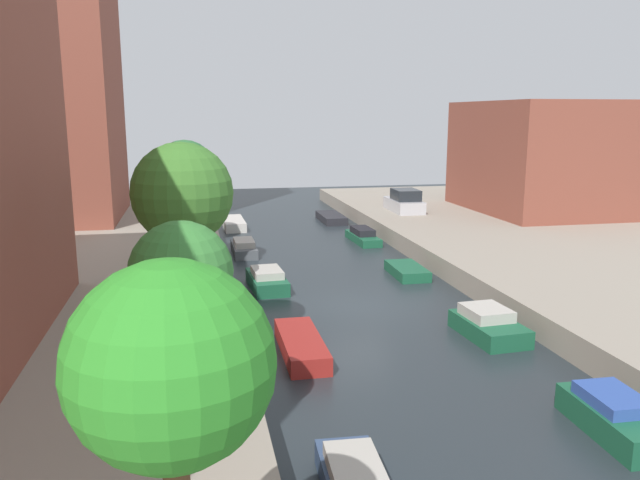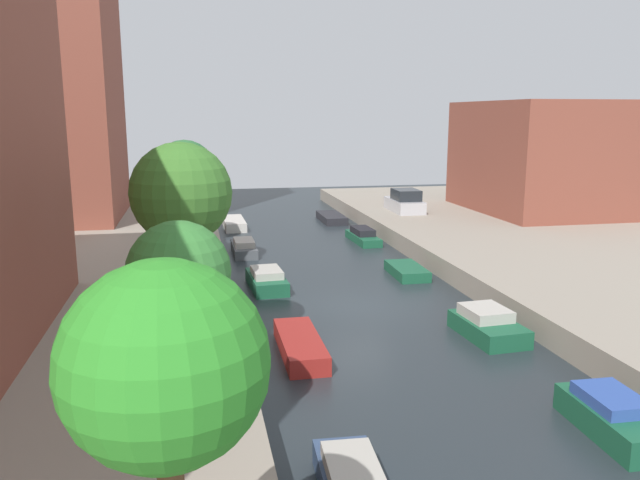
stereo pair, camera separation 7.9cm
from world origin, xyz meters
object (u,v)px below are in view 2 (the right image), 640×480
object	(u,v)px
apartment_tower_far	(25,6)
moored_boat_right_1	(614,417)
street_tree_3	(185,209)
moored_boat_right_4	(363,236)
street_tree_4	(185,172)
parked_car	(405,202)
low_block_right	(548,157)
moored_boat_right_3	(407,271)
moored_boat_left_5	(234,223)
street_tree_5	(187,179)
street_tree_1	(179,274)
moored_boat_left_3	(267,280)
moored_boat_left_2	(300,345)
moored_boat_right_5	(332,218)
street_tree_2	(181,194)
moored_boat_right_2	(488,325)
street_tree_0	(165,370)
moored_boat_left_4	(244,248)

from	to	relation	value
apartment_tower_far	moored_boat_right_1	bearing A→B (deg)	-57.67
street_tree_3	moored_boat_right_4	distance (m)	16.34
street_tree_4	parked_car	bearing A→B (deg)	37.05
low_block_right	moored_boat_right_3	world-z (taller)	low_block_right
street_tree_3	moored_boat_right_3	size ratio (longest dim) A/B	1.45
moored_boat_left_5	apartment_tower_far	bearing A→B (deg)	177.53
street_tree_5	moored_boat_left_5	bearing A→B (deg)	61.47
street_tree_1	moored_boat_left_5	bearing A→B (deg)	84.28
street_tree_4	moored_boat_left_5	xyz separation A→B (m)	(2.99, 12.59, -4.70)
moored_boat_left_3	moored_boat_right_3	distance (m)	6.95
apartment_tower_far	street_tree_1	distance (m)	33.18
apartment_tower_far	moored_boat_left_5	world-z (taller)	apartment_tower_far
low_block_right	street_tree_5	size ratio (longest dim) A/B	2.86
moored_boat_left_5	moored_boat_right_3	size ratio (longest dim) A/B	1.41
low_block_right	street_tree_5	xyz separation A→B (m)	(-24.69, -2.63, -0.81)
street_tree_1	moored_boat_left_2	bearing A→B (deg)	59.95
street_tree_5	moored_boat_right_1	xyz separation A→B (m)	(10.16, -24.75, -3.53)
moored_boat_right_1	moored_boat_right_5	world-z (taller)	moored_boat_right_1
street_tree_2	moored_boat_right_3	bearing A→B (deg)	41.85
moored_boat_left_2	moored_boat_left_3	distance (m)	8.00
street_tree_5	moored_boat_right_2	bearing A→B (deg)	-60.13
street_tree_0	parked_car	xyz separation A→B (m)	(14.77, 34.81, -3.39)
parked_car	moored_boat_right_3	size ratio (longest dim) A/B	1.34
street_tree_2	moored_boat_left_3	xyz separation A→B (m)	(3.41, 8.35, -4.97)
moored_boat_right_1	street_tree_5	bearing A→B (deg)	112.32
street_tree_1	street_tree_4	size ratio (longest dim) A/B	0.83
moored_boat_right_3	moored_boat_right_1	bearing A→B (deg)	-90.51
low_block_right	moored_boat_left_2	size ratio (longest dim) A/B	2.98
moored_boat_right_3	street_tree_4	bearing A→B (deg)	168.10
moored_boat_right_1	moored_boat_left_4	bearing A→B (deg)	108.14
low_block_right	street_tree_5	bearing A→B (deg)	-173.91
street_tree_1	street_tree_2	bearing A→B (deg)	90.00
street_tree_3	street_tree_5	xyz separation A→B (m)	(0.00, 12.96, -0.17)
parked_car	moored_boat_right_4	bearing A→B (deg)	-131.24
moored_boat_right_2	moored_boat_right_3	xyz separation A→B (m)	(0.04, 8.59, -0.18)
low_block_right	moored_boat_left_2	world-z (taller)	low_block_right
moored_boat_left_4	street_tree_1	bearing A→B (deg)	-97.93
moored_boat_left_2	moored_boat_right_5	world-z (taller)	moored_boat_left_2
street_tree_1	moored_boat_left_2	distance (m)	8.21
moored_boat_right_1	moored_boat_right_5	distance (m)	31.43
moored_boat_right_3	moored_boat_right_5	distance (m)	15.95
street_tree_2	moored_boat_right_2	world-z (taller)	street_tree_2
apartment_tower_far	moored_boat_left_3	distance (m)	24.76
moored_boat_right_1	moored_boat_right_3	world-z (taller)	moored_boat_right_1
moored_boat_right_1	moored_boat_right_5	bearing A→B (deg)	90.07
apartment_tower_far	parked_car	size ratio (longest dim) A/B	6.46
low_block_right	street_tree_1	distance (m)	36.53
street_tree_0	moored_boat_left_2	size ratio (longest dim) A/B	1.32
moored_boat_left_3	street_tree_3	bearing A→B (deg)	-140.45
street_tree_3	moored_boat_left_2	bearing A→B (deg)	-55.59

